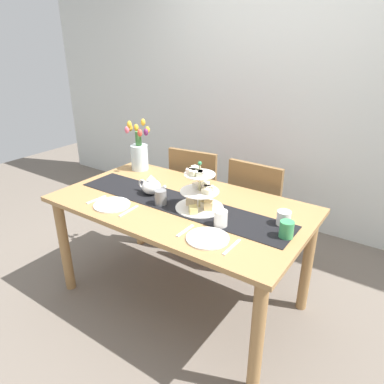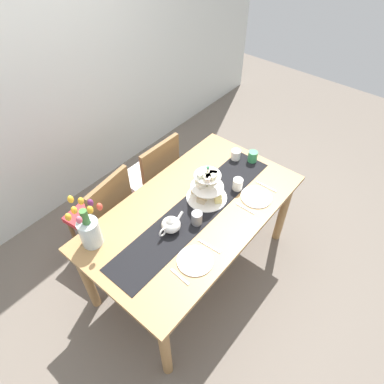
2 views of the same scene
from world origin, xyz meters
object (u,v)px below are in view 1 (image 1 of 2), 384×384
object	(u,v)px
knife_left	(129,211)
mug_grey	(161,197)
tiered_cake_stand	(200,192)
knife_right	(232,247)
tulip_vase	(139,153)
dining_table	(180,217)
dinner_plate_left	(112,205)
mug_white_text	(221,219)
mug_orange	(287,230)
chair_left	(198,193)
dinner_plate_right	(208,238)
fork_left	(96,200)
fork_right	(185,231)
cream_jug	(284,218)
teapot	(151,186)
chair_right	(259,209)

from	to	relation	value
knife_left	mug_grey	distance (m)	0.22
tiered_cake_stand	knife_right	world-z (taller)	tiered_cake_stand
tulip_vase	knife_right	xyz separation A→B (m)	(1.17, -0.61, -0.14)
mug_grey	knife_right	bearing A→B (deg)	-16.80
dining_table	tiered_cake_stand	distance (m)	0.26
dinner_plate_left	mug_white_text	bearing A→B (deg)	12.86
dinner_plate_left	mug_orange	bearing A→B (deg)	13.40
chair_left	dinner_plate_right	xyz separation A→B (m)	(0.70, -0.97, 0.26)
knife_right	dining_table	bearing A→B (deg)	152.20
dinner_plate_left	fork_left	bearing A→B (deg)	180.00
chair_left	tiered_cake_stand	bearing A→B (deg)	-56.00
fork_right	mug_grey	size ratio (longest dim) A/B	1.58
tiered_cake_stand	tulip_vase	world-z (taller)	tulip_vase
fork_right	mug_white_text	bearing A→B (deg)	50.94
tiered_cake_stand	tulip_vase	bearing A→B (deg)	157.62
cream_jug	teapot	bearing A→B (deg)	-174.07
chair_right	tulip_vase	xyz separation A→B (m)	(-0.90, -0.36, 0.39)
tiered_cake_stand	mug_white_text	distance (m)	0.26
dining_table	mug_white_text	bearing A→B (deg)	-17.95
cream_jug	knife_left	xyz separation A→B (m)	(-0.84, -0.37, -0.04)
mug_white_text	tulip_vase	bearing A→B (deg)	156.21
knife_left	mug_orange	distance (m)	0.94
dinner_plate_right	mug_white_text	xyz separation A→B (m)	(-0.02, 0.16, 0.04)
fork_right	chair_right	bearing A→B (deg)	89.19
dining_table	mug_orange	xyz separation A→B (m)	(0.72, -0.03, 0.15)
fork_right	knife_right	distance (m)	0.29
tiered_cake_stand	fork_right	world-z (taller)	tiered_cake_stand
mug_orange	tiered_cake_stand	bearing A→B (deg)	176.87
tiered_cake_stand	fork_right	xyz separation A→B (m)	(0.09, -0.28, -0.11)
dining_table	teapot	xyz separation A→B (m)	(-0.24, 0.00, 0.17)
dinner_plate_right	knife_right	bearing A→B (deg)	0.00
chair_right	knife_left	xyz separation A→B (m)	(-0.44, -0.97, 0.26)
chair_left	tulip_vase	size ratio (longest dim) A/B	2.22
dinner_plate_left	knife_left	distance (m)	0.15
tiered_cake_stand	tulip_vase	size ratio (longest dim) A/B	0.74
chair_right	dinner_plate_left	xyz separation A→B (m)	(-0.58, -0.97, 0.26)
tulip_vase	mug_white_text	bearing A→B (deg)	-23.79
teapot	cream_jug	distance (m)	0.90
cream_jug	chair_right	bearing A→B (deg)	124.12
knife_right	knife_left	bearing A→B (deg)	180.00
fork_left	mug_orange	distance (m)	1.22
tulip_vase	dinner_plate_right	world-z (taller)	tulip_vase
chair_right	tiered_cake_stand	size ratio (longest dim) A/B	2.99
dinner_plate_left	knife_right	world-z (taller)	dinner_plate_left
dinner_plate_left	tulip_vase	bearing A→B (deg)	117.30
fork_left	dining_table	bearing A→B (deg)	30.60
knife_right	mug_orange	world-z (taller)	mug_orange
dinner_plate_right	fork_right	size ratio (longest dim) A/B	1.53
tiered_cake_stand	cream_jug	distance (m)	0.52
cream_jug	fork_right	size ratio (longest dim) A/B	0.57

